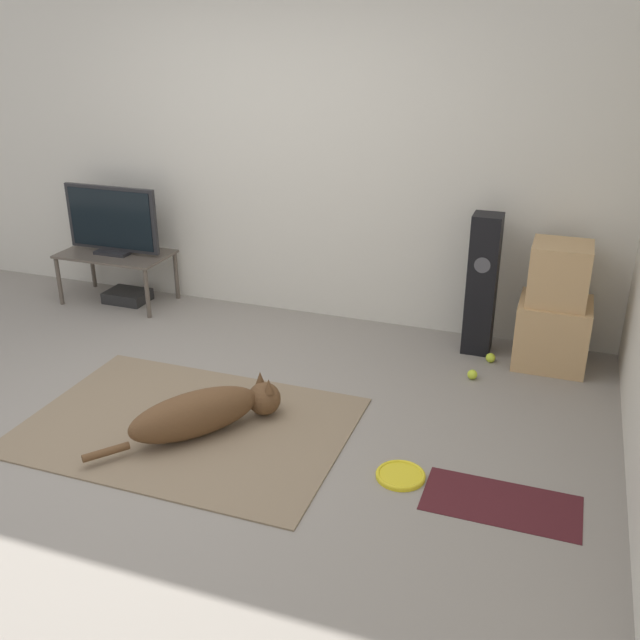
{
  "coord_description": "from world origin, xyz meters",
  "views": [
    {
      "loc": [
        2.11,
        -2.95,
        2.22
      ],
      "look_at": [
        0.71,
        0.96,
        0.45
      ],
      "focal_mm": 40.0,
      "sensor_mm": 36.0,
      "label": 1
    }
  ],
  "objects": [
    {
      "name": "ground_plane",
      "position": [
        0.0,
        0.0,
        0.0
      ],
      "size": [
        12.0,
        12.0,
        0.0
      ],
      "primitive_type": "plane",
      "color": "gray"
    },
    {
      "name": "wall_back",
      "position": [
        0.0,
        2.1,
        1.27
      ],
      "size": [
        8.0,
        0.06,
        2.55
      ],
      "color": "beige",
      "rests_on": "ground_plane"
    },
    {
      "name": "area_rug",
      "position": [
        0.16,
        0.19,
        0.01
      ],
      "size": [
        1.87,
        1.32,
        0.01
      ],
      "color": "#847056",
      "rests_on": "ground_plane"
    },
    {
      "name": "dog",
      "position": [
        0.3,
        0.15,
        0.14
      ],
      "size": [
        0.79,
        0.96,
        0.27
      ],
      "color": "brown",
      "rests_on": "area_rug"
    },
    {
      "name": "frisbee",
      "position": [
        1.46,
        0.12,
        0.01
      ],
      "size": [
        0.26,
        0.26,
        0.03
      ],
      "color": "yellow",
      "rests_on": "ground_plane"
    },
    {
      "name": "cardboard_box_lower",
      "position": [
        2.11,
        1.77,
        0.23
      ],
      "size": [
        0.47,
        0.46,
        0.46
      ],
      "color": "tan",
      "rests_on": "ground_plane"
    },
    {
      "name": "cardboard_box_upper",
      "position": [
        2.1,
        1.76,
        0.66
      ],
      "size": [
        0.38,
        0.36,
        0.41
      ],
      "color": "tan",
      "rests_on": "cardboard_box_lower"
    },
    {
      "name": "floor_speaker",
      "position": [
        1.6,
        1.81,
        0.5
      ],
      "size": [
        0.2,
        0.2,
        1.01
      ],
      "color": "black",
      "rests_on": "ground_plane"
    },
    {
      "name": "tv_stand",
      "position": [
        -1.37,
        1.76,
        0.38
      ],
      "size": [
        0.9,
        0.51,
        0.43
      ],
      "color": "brown",
      "rests_on": "ground_plane"
    },
    {
      "name": "tv",
      "position": [
        -1.37,
        1.76,
        0.7
      ],
      "size": [
        0.82,
        0.2,
        0.55
      ],
      "color": "#232326",
      "rests_on": "tv_stand"
    },
    {
      "name": "tennis_ball_by_boxes",
      "position": [
        1.58,
        1.75,
        0.03
      ],
      "size": [
        0.07,
        0.07,
        0.07
      ],
      "color": "#C6E033",
      "rests_on": "ground_plane"
    },
    {
      "name": "tennis_ball_near_speaker",
      "position": [
        1.73,
        1.65,
        0.03
      ],
      "size": [
        0.07,
        0.07,
        0.07
      ],
      "color": "#C6E033",
      "rests_on": "ground_plane"
    },
    {
      "name": "tennis_ball_loose_on_carpet",
      "position": [
        1.64,
        1.35,
        0.03
      ],
      "size": [
        0.07,
        0.07,
        0.07
      ],
      "color": "#C6E033",
      "rests_on": "ground_plane"
    },
    {
      "name": "game_console",
      "position": [
        -1.31,
        1.78,
        0.05
      ],
      "size": [
        0.35,
        0.26,
        0.09
      ],
      "color": "black",
      "rests_on": "ground_plane"
    },
    {
      "name": "door_mat",
      "position": [
        1.98,
        0.07,
        0.0
      ],
      "size": [
        0.77,
        0.38,
        0.01
      ],
      "color": "#47191E",
      "rests_on": "ground_plane"
    }
  ]
}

